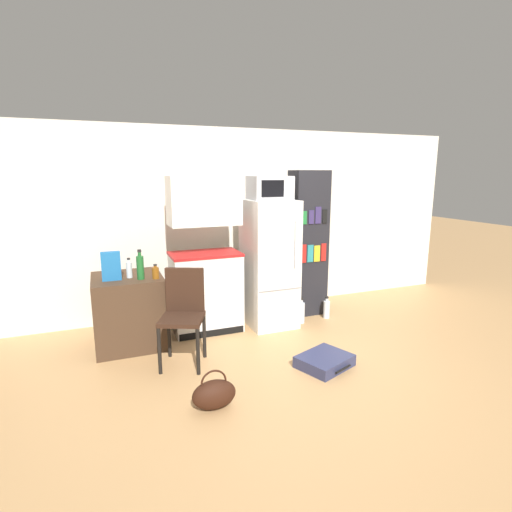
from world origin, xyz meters
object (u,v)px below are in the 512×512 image
suitcase_large_flat (325,361)px  water_bottle_front (327,309)px  microwave (270,188)px  cereal_box (111,266)px  bottle_amber_beer (156,273)px  water_bottle_middle (301,312)px  side_table (129,311)px  handbag (214,394)px  bottle_green_tall (140,267)px  bottle_clear_short (129,269)px  bookshelf (308,244)px  kitchen_hutch (205,262)px  refrigerator (269,263)px  chair (184,308)px

suitcase_large_flat → water_bottle_front: water_bottle_front is taller
microwave → cereal_box: microwave is taller
bottle_amber_beer → water_bottle_middle: (1.78, 0.10, -0.70)m
side_table → handbag: (0.53, -1.54, -0.26)m
water_bottle_front → cereal_box: bearing=-179.5°
side_table → bottle_green_tall: size_ratio=2.48×
side_table → bottle_clear_short: size_ratio=3.64×
bookshelf → cereal_box: (-2.46, -0.31, -0.02)m
suitcase_large_flat → water_bottle_middle: bearing=52.2°
bottle_amber_beer → suitcase_large_flat: bottle_amber_beer is taller
microwave → handbag: size_ratio=1.33×
bottle_clear_short → handbag: 1.72m
microwave → cereal_box: size_ratio=1.59×
cereal_box → suitcase_large_flat: bearing=-31.2°
microwave → bottle_clear_short: (-1.65, -0.10, -0.83)m
kitchen_hutch → water_bottle_front: bearing=-7.3°
water_bottle_front → water_bottle_middle: (-0.39, -0.03, 0.02)m
side_table → refrigerator: size_ratio=0.50×
water_bottle_middle → handbag: bearing=-137.2°
bottle_clear_short → bookshelf: bearing=6.7°
kitchen_hutch → bookshelf: size_ratio=0.97×
refrigerator → water_bottle_front: size_ratio=5.32×
side_table → chair: (0.48, -0.63, 0.18)m
chair → suitcase_large_flat: (1.25, -0.62, -0.51)m
bottle_green_tall → suitcase_large_flat: bearing=-33.9°
kitchen_hutch → water_bottle_front: size_ratio=6.28×
microwave → cereal_box: (-1.83, -0.14, -0.77)m
handbag → water_bottle_middle: (1.54, 1.42, 0.01)m
bottle_green_tall → handbag: bearing=-73.9°
microwave → kitchen_hutch: bearing=173.7°
microwave → bottle_amber_beer: size_ratio=3.09×
cereal_box → water_bottle_middle: size_ratio=0.91×
handbag → side_table: bearing=108.8°
kitchen_hutch → cereal_box: (-1.05, -0.22, 0.09)m
bookshelf → handbag: (-1.78, -1.74, -0.83)m
bottle_clear_short → water_bottle_middle: (2.04, -0.05, -0.73)m
water_bottle_front → water_bottle_middle: water_bottle_middle is taller
bottle_green_tall → suitcase_large_flat: (1.60, -1.07, -0.85)m
water_bottle_middle → refrigerator: bearing=159.3°
cereal_box → chair: cereal_box is taller
suitcase_large_flat → cereal_box: bearing=127.6°
bookshelf → water_bottle_middle: (-0.25, -0.32, -0.81)m
kitchen_hutch → water_bottle_middle: 1.38m
bottle_amber_beer → bottle_clear_short: bearing=150.7°
water_bottle_middle → cereal_box: bearing=179.9°
microwave → suitcase_large_flat: 2.08m
cereal_box → suitcase_large_flat: (1.88, -1.14, -0.87)m
bottle_amber_beer → water_bottle_front: (2.18, 0.12, -0.72)m
side_table → microwave: 2.13m
bookshelf → bottle_green_tall: 2.21m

